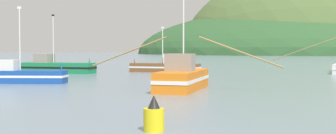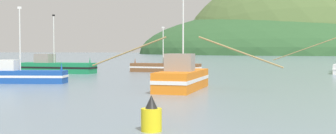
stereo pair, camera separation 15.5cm
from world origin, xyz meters
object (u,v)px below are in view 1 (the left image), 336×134
(fishing_boat_brown, at_px, (166,66))
(channel_buoy, at_px, (154,117))
(fishing_boat_green, at_px, (55,67))
(fishing_boat_blue, at_px, (19,75))
(fishing_boat_orange, at_px, (182,78))

(fishing_boat_brown, distance_m, channel_buoy, 39.92)
(fishing_boat_brown, xyz_separation_m, fishing_boat_green, (-13.54, -3.21, 0.04))
(fishing_boat_blue, bearing_deg, channel_buoy, -57.27)
(fishing_boat_brown, bearing_deg, fishing_boat_orange, 111.76)
(fishing_boat_brown, relative_size, fishing_boat_blue, 1.15)
(fishing_boat_orange, bearing_deg, fishing_boat_brown, 18.97)
(fishing_boat_green, relative_size, channel_buoy, 7.39)
(fishing_boat_brown, height_order, fishing_boat_green, fishing_boat_green)
(fishing_boat_brown, height_order, fishing_boat_blue, fishing_boat_blue)
(fishing_boat_green, height_order, fishing_boat_blue, fishing_boat_green)
(fishing_boat_orange, bearing_deg, channel_buoy, -169.93)
(fishing_boat_brown, xyz_separation_m, fishing_boat_orange, (3.20, -23.63, 0.13))
(fishing_boat_brown, distance_m, fishing_boat_blue, 21.91)
(channel_buoy, bearing_deg, fishing_boat_green, 114.12)
(fishing_boat_green, bearing_deg, fishing_boat_orange, -40.09)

